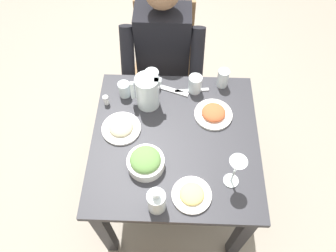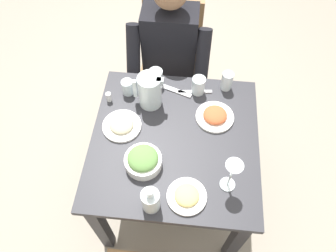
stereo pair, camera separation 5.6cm
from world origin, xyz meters
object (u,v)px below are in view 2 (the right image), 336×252
at_px(plate_rice_curry, 215,116).
at_px(water_glass_far_right, 156,77).
at_px(plate_beans, 122,125).
at_px(oil_carafe, 151,201).
at_px(salad_bowl, 143,160).
at_px(water_glass_by_pitcher, 198,85).
at_px(diner_near, 168,64).
at_px(water_glass_near_right, 227,81).
at_px(salt_shaker, 109,97).
at_px(plate_fries, 187,196).
at_px(water_glass_center, 128,87).
at_px(water_pitcher, 150,91).
at_px(wine_glass, 232,171).
at_px(chair_near, 171,57).
at_px(dining_table, 174,152).

relative_size(plate_rice_curry, water_glass_far_right, 2.04).
distance_m(plate_beans, oil_carafe, 0.44).
relative_size(salad_bowl, water_glass_by_pitcher, 1.73).
distance_m(diner_near, plate_rice_curry, 0.51).
bearing_deg(water_glass_far_right, water_glass_by_pitcher, 171.56).
xyz_separation_m(water_glass_near_right, water_glass_far_right, (0.38, 0.01, -0.01)).
xyz_separation_m(water_glass_far_right, salt_shaker, (0.23, 0.14, -0.02)).
relative_size(diner_near, plate_rice_curry, 5.94).
bearing_deg(plate_beans, water_glass_far_right, -114.25).
height_order(water_glass_by_pitcher, oil_carafe, oil_carafe).
distance_m(plate_beans, plate_fries, 0.49).
bearing_deg(water_glass_by_pitcher, water_glass_center, 6.78).
distance_m(water_pitcher, water_glass_far_right, 0.14).
bearing_deg(salt_shaker, diner_near, -127.84).
distance_m(diner_near, water_glass_center, 0.37).
xyz_separation_m(wine_glass, oil_carafe, (0.33, 0.13, -0.09)).
distance_m(plate_beans, water_glass_by_pitcher, 0.46).
bearing_deg(salt_shaker, water_glass_far_right, -148.59).
height_order(plate_beans, plate_fries, same).
height_order(diner_near, water_glass_near_right, diner_near).
height_order(water_pitcher, water_glass_near_right, water_pitcher).
distance_m(chair_near, plate_beans, 0.78).
bearing_deg(water_glass_near_right, water_glass_far_right, 1.29).
relative_size(dining_table, water_glass_center, 9.61).
distance_m(water_pitcher, wine_glass, 0.59).
distance_m(water_pitcher, salad_bowl, 0.37).
relative_size(dining_table, water_glass_by_pitcher, 8.27).
bearing_deg(water_glass_near_right, water_pitcher, 19.87).
xyz_separation_m(plate_fries, wine_glass, (-0.18, -0.08, 0.13)).
xyz_separation_m(chair_near, water_glass_near_right, (-0.34, 0.41, 0.27)).
bearing_deg(salad_bowl, water_glass_by_pitcher, -116.29).
bearing_deg(chair_near, water_pitcher, 83.83).
bearing_deg(salt_shaker, plate_beans, 121.01).
distance_m(dining_table, water_glass_by_pitcher, 0.38).
relative_size(salad_bowl, plate_fries, 0.98).
xyz_separation_m(diner_near, water_pitcher, (0.06, 0.35, 0.16)).
relative_size(dining_table, water_glass_far_right, 8.59).
xyz_separation_m(chair_near, plate_beans, (0.18, 0.73, 0.23)).
height_order(water_glass_by_pitcher, water_glass_center, water_glass_by_pitcher).
bearing_deg(water_glass_by_pitcher, plate_fries, 88.24).
distance_m(chair_near, plate_rice_curry, 0.72).
bearing_deg(dining_table, chair_near, -83.52).
xyz_separation_m(water_glass_by_pitcher, salt_shaker, (0.47, 0.11, -0.02)).
bearing_deg(water_glass_by_pitcher, water_glass_near_right, -163.99).
distance_m(salad_bowl, oil_carafe, 0.20).
relative_size(salad_bowl, salt_shaker, 3.21).
bearing_deg(water_glass_center, wine_glass, 137.79).
height_order(water_glass_far_right, wine_glass, wine_glass).
bearing_deg(water_glass_center, plate_beans, 91.46).
bearing_deg(water_pitcher, water_glass_by_pitcher, -157.86).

